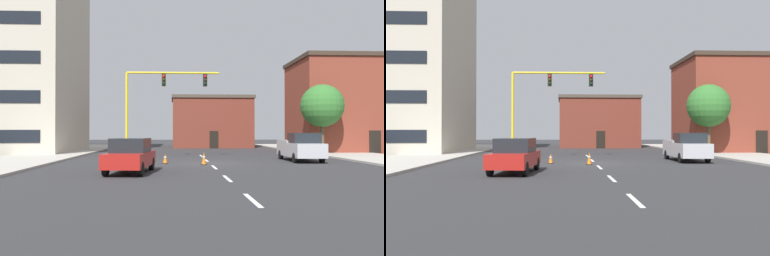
# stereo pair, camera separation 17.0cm
# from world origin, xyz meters

# --- Properties ---
(ground_plane) EXTENTS (160.00, 160.00, 0.00)m
(ground_plane) POSITION_xyz_m (0.00, 0.00, 0.00)
(ground_plane) COLOR #2D2D30
(sidewalk_left) EXTENTS (6.00, 56.00, 0.14)m
(sidewalk_left) POSITION_xyz_m (-13.10, 8.00, 0.07)
(sidewalk_left) COLOR #B2ADA3
(sidewalk_left) RESTS_ON ground_plane
(sidewalk_right) EXTENTS (6.00, 56.00, 0.14)m
(sidewalk_right) POSITION_xyz_m (13.10, 8.00, 0.07)
(sidewalk_right) COLOR #B2ADA3
(sidewalk_right) RESTS_ON ground_plane
(lane_stripe_seg_0) EXTENTS (0.16, 2.40, 0.01)m
(lane_stripe_seg_0) POSITION_xyz_m (0.00, -14.00, 0.00)
(lane_stripe_seg_0) COLOR silver
(lane_stripe_seg_0) RESTS_ON ground_plane
(lane_stripe_seg_1) EXTENTS (0.16, 2.40, 0.01)m
(lane_stripe_seg_1) POSITION_xyz_m (0.00, -8.50, 0.00)
(lane_stripe_seg_1) COLOR silver
(lane_stripe_seg_1) RESTS_ON ground_plane
(lane_stripe_seg_2) EXTENTS (0.16, 2.40, 0.01)m
(lane_stripe_seg_2) POSITION_xyz_m (0.00, -3.00, 0.00)
(lane_stripe_seg_2) COLOR silver
(lane_stripe_seg_2) RESTS_ON ground_plane
(lane_stripe_seg_3) EXTENTS (0.16, 2.40, 0.01)m
(lane_stripe_seg_3) POSITION_xyz_m (0.00, 2.50, 0.00)
(lane_stripe_seg_3) COLOR silver
(lane_stripe_seg_3) RESTS_ON ground_plane
(lane_stripe_seg_4) EXTENTS (0.16, 2.40, 0.01)m
(lane_stripe_seg_4) POSITION_xyz_m (0.00, 8.00, 0.00)
(lane_stripe_seg_4) COLOR silver
(lane_stripe_seg_4) RESTS_ON ground_plane
(building_tall_left) EXTENTS (14.35, 13.98, 23.94)m
(building_tall_left) POSITION_xyz_m (-19.43, 14.95, 11.98)
(building_tall_left) COLOR beige
(building_tall_left) RESTS_ON ground_plane
(building_brick_center) EXTENTS (10.66, 8.00, 6.79)m
(building_brick_center) POSITION_xyz_m (2.72, 27.28, 3.41)
(building_brick_center) COLOR brown
(building_brick_center) RESTS_ON ground_plane
(building_row_right) EXTENTS (12.62, 8.42, 9.56)m
(building_row_right) POSITION_xyz_m (16.33, 13.85, 4.79)
(building_row_right) COLOR brown
(building_row_right) RESTS_ON ground_plane
(traffic_signal_gantry) EXTENTS (8.19, 1.20, 6.83)m
(traffic_signal_gantry) POSITION_xyz_m (-5.06, 5.33, 2.19)
(traffic_signal_gantry) COLOR yellow
(traffic_signal_gantry) RESTS_ON ground_plane
(tree_right_mid) EXTENTS (3.80, 3.80, 6.30)m
(tree_right_mid) POSITION_xyz_m (10.84, 8.50, 4.38)
(tree_right_mid) COLOR brown
(tree_right_mid) RESTS_ON ground_plane
(pickup_truck_silver) EXTENTS (2.09, 5.43, 1.99)m
(pickup_truck_silver) POSITION_xyz_m (6.61, 1.64, 0.97)
(pickup_truck_silver) COLOR #BCBCC1
(pickup_truck_silver) RESTS_ON ground_plane
(sedan_red_near_left) EXTENTS (2.33, 4.67, 1.74)m
(sedan_red_near_left) POSITION_xyz_m (-4.54, -5.90, 0.89)
(sedan_red_near_left) COLOR #B21E19
(sedan_red_near_left) RESTS_ON ground_plane
(traffic_cone_roadside_a) EXTENTS (0.36, 0.36, 0.63)m
(traffic_cone_roadside_a) POSITION_xyz_m (-2.91, -0.13, 0.31)
(traffic_cone_roadside_a) COLOR black
(traffic_cone_roadside_a) RESTS_ON ground_plane
(traffic_cone_roadside_b) EXTENTS (0.36, 0.36, 0.77)m
(traffic_cone_roadside_b) POSITION_xyz_m (-0.47, -1.21, 0.38)
(traffic_cone_roadside_b) COLOR black
(traffic_cone_roadside_b) RESTS_ON ground_plane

